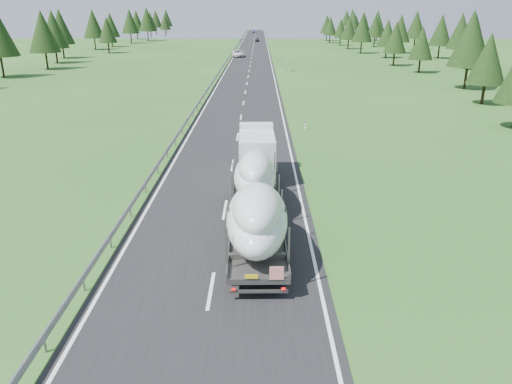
{
  "coord_description": "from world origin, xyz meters",
  "views": [
    {
      "loc": [
        2.01,
        -18.15,
        11.02
      ],
      "look_at": [
        1.85,
        6.89,
        1.9
      ],
      "focal_mm": 35.0,
      "sensor_mm": 36.0,
      "label": 1
    }
  ],
  "objects_px": {
    "distant_van": "(238,53)",
    "distant_car_dark": "(257,40)",
    "boat_truck": "(256,186)",
    "distant_car_blue": "(254,31)",
    "highway_sign": "(287,62)"
  },
  "relations": [
    {
      "from": "distant_van",
      "to": "distant_car_dark",
      "type": "bearing_deg",
      "value": 82.19
    },
    {
      "from": "highway_sign",
      "to": "distant_van",
      "type": "bearing_deg",
      "value": 108.2
    },
    {
      "from": "distant_car_dark",
      "to": "distant_car_blue",
      "type": "xyz_separation_m",
      "value": [
        -2.22,
        82.9,
        0.02
      ]
    },
    {
      "from": "boat_truck",
      "to": "distant_van",
      "type": "relative_size",
      "value": 2.97
    },
    {
      "from": "boat_truck",
      "to": "distant_van",
      "type": "xyz_separation_m",
      "value": [
        -5.24,
        104.85,
        -1.23
      ]
    },
    {
      "from": "distant_van",
      "to": "distant_car_dark",
      "type": "relative_size",
      "value": 1.55
    },
    {
      "from": "boat_truck",
      "to": "distant_car_blue",
      "type": "bearing_deg",
      "value": 90.67
    },
    {
      "from": "distant_van",
      "to": "distant_car_dark",
      "type": "height_order",
      "value": "distant_van"
    },
    {
      "from": "distant_van",
      "to": "distant_car_blue",
      "type": "bearing_deg",
      "value": 85.17
    },
    {
      "from": "distant_car_blue",
      "to": "distant_van",
      "type": "bearing_deg",
      "value": -89.61
    },
    {
      "from": "boat_truck",
      "to": "distant_car_blue",
      "type": "xyz_separation_m",
      "value": [
        -2.96,
        254.53,
        -1.39
      ]
    },
    {
      "from": "distant_car_blue",
      "to": "highway_sign",
      "type": "bearing_deg",
      "value": -86.11
    },
    {
      "from": "distant_car_dark",
      "to": "distant_car_blue",
      "type": "height_order",
      "value": "distant_car_blue"
    },
    {
      "from": "boat_truck",
      "to": "distant_car_dark",
      "type": "xyz_separation_m",
      "value": [
        -0.74,
        171.63,
        -1.41
      ]
    },
    {
      "from": "highway_sign",
      "to": "distant_car_dark",
      "type": "bearing_deg",
      "value": 93.52
    }
  ]
}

